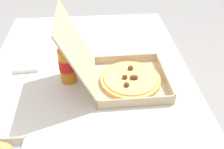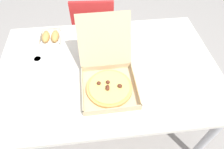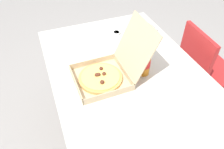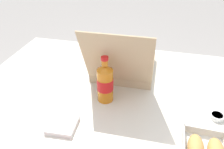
# 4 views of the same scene
# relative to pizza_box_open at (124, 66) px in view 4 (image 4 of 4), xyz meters

# --- Properties ---
(dining_table) EXTENTS (1.41, 0.94, 0.71)m
(dining_table) POSITION_rel_pizza_box_open_xyz_m (0.01, 0.14, -0.11)
(dining_table) COLOR silver
(dining_table) RESTS_ON ground_plane
(pizza_box_open) EXTENTS (0.32, 0.45, 0.33)m
(pizza_box_open) POSITION_rel_pizza_box_open_xyz_m (0.00, 0.00, 0.00)
(pizza_box_open) COLOR tan
(pizza_box_open) RESTS_ON dining_table
(cola_bottle) EXTENTS (0.07, 0.07, 0.22)m
(cola_bottle) POSITION_rel_pizza_box_open_xyz_m (0.04, 0.23, 0.05)
(cola_bottle) COLOR orange
(cola_bottle) RESTS_ON dining_table
(paper_menu) EXTENTS (0.23, 0.19, 0.00)m
(paper_menu) POSITION_rel_pizza_box_open_xyz_m (-0.44, 0.03, -0.05)
(paper_menu) COLOR white
(paper_menu) RESTS_ON dining_table
(napkin_pile) EXTENTS (0.12, 0.12, 0.02)m
(napkin_pile) POSITION_rel_pizza_box_open_xyz_m (0.16, 0.44, -0.04)
(napkin_pile) COLOR white
(napkin_pile) RESTS_ON dining_table
(dipping_sauce_cup) EXTENTS (0.06, 0.06, 0.02)m
(dipping_sauce_cup) POSITION_rel_pizza_box_open_xyz_m (-0.44, 0.24, -0.04)
(dipping_sauce_cup) COLOR white
(dipping_sauce_cup) RESTS_ON dining_table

